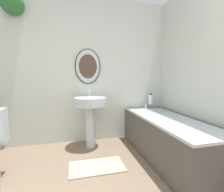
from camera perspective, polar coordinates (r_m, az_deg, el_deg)
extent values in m
cube|color=silver|center=(2.82, -8.88, 8.49)|extent=(2.91, 0.06, 2.40)
ellipsoid|color=#4C3828|center=(2.78, -8.50, 10.23)|extent=(0.43, 0.02, 0.58)
ellipsoid|color=silver|center=(2.77, -8.49, 10.24)|extent=(0.39, 0.01, 0.54)
sphere|color=#2D6B33|center=(2.98, -31.66, 25.96)|extent=(0.31, 0.31, 0.31)
cube|color=silver|center=(2.31, 33.20, 7.98)|extent=(0.06, 2.52, 2.40)
cylinder|color=silver|center=(2.62, -7.56, -10.57)|extent=(0.15, 0.15, 0.67)
cylinder|color=silver|center=(2.53, -7.69, -1.94)|extent=(0.50, 0.50, 0.13)
cylinder|color=silver|center=(2.65, -8.05, 0.90)|extent=(0.02, 0.02, 0.10)
cube|color=#4C4742|center=(2.42, 19.50, -13.91)|extent=(0.71, 1.69, 0.54)
cube|color=silver|center=(2.34, 19.74, -8.14)|extent=(0.61, 1.59, 0.04)
cylinder|color=silver|center=(2.96, 11.77, -3.71)|extent=(0.04, 0.04, 0.08)
cylinder|color=white|center=(3.00, 13.39, -1.22)|extent=(0.07, 0.07, 0.17)
cylinder|color=black|center=(2.99, 13.44, 0.62)|extent=(0.04, 0.04, 0.02)
cube|color=#B7A88E|center=(2.17, -5.39, -23.56)|extent=(0.67, 0.37, 0.02)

